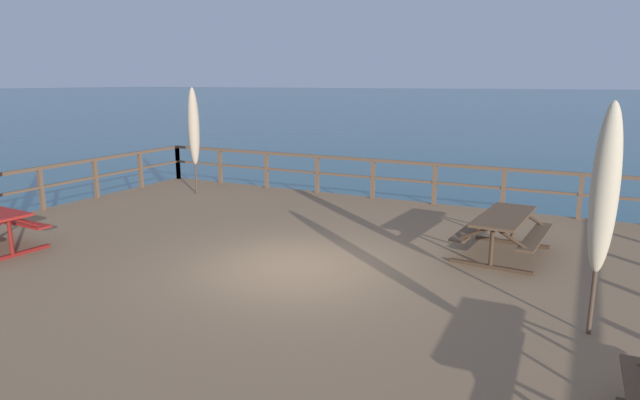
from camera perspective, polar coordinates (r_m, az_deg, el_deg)
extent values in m
plane|color=#2D5B6B|center=(9.75, -2.40, -11.82)|extent=(600.00, 600.00, 0.00)
cube|color=#846647|center=(9.58, -2.42, -9.45)|extent=(15.62, 11.90, 0.87)
cube|color=brown|center=(14.39, 8.80, 3.95)|extent=(15.32, 0.09, 0.08)
cube|color=brown|center=(14.47, 8.74, 2.10)|extent=(15.32, 0.07, 0.06)
cube|color=brown|center=(18.29, -14.76, 3.81)|extent=(0.10, 0.10, 1.05)
cube|color=brown|center=(17.23, -10.48, 3.50)|extent=(0.10, 0.10, 1.05)
cube|color=brown|center=(16.27, -5.68, 3.13)|extent=(0.10, 0.10, 1.05)
cube|color=brown|center=(15.44, -0.32, 2.69)|extent=(0.10, 0.10, 1.05)
cube|color=brown|center=(14.76, 5.59, 2.18)|extent=(0.10, 0.10, 1.05)
cube|color=brown|center=(14.25, 11.99, 1.60)|extent=(0.10, 0.10, 1.05)
cube|color=brown|center=(13.93, 18.76, 0.96)|extent=(0.10, 0.10, 1.05)
cube|color=brown|center=(13.81, 25.75, 0.29)|extent=(0.10, 0.10, 1.05)
cube|color=brown|center=(14.44, -30.15, 2.44)|extent=(0.09, 11.60, 0.08)
cube|color=brown|center=(14.52, -29.95, 0.60)|extent=(0.07, 11.60, 0.06)
cube|color=brown|center=(14.98, -27.32, 1.00)|extent=(0.10, 0.10, 1.05)
cube|color=brown|center=(15.99, -22.57, 2.08)|extent=(0.10, 0.10, 1.05)
cube|color=brown|center=(17.10, -18.41, 3.01)|extent=(0.10, 0.10, 1.05)
cube|color=brown|center=(18.29, -14.76, 3.81)|extent=(0.10, 0.10, 1.05)
cube|color=maroon|center=(12.32, -29.75, -1.87)|extent=(2.21, 0.44, 0.04)
cube|color=maroon|center=(11.38, -29.65, -5.08)|extent=(0.18, 1.40, 0.06)
cylinder|color=maroon|center=(11.29, -29.83, -3.43)|extent=(0.07, 0.07, 0.74)
cylinder|color=maroon|center=(11.37, -28.74, -2.06)|extent=(0.10, 0.63, 0.37)
cube|color=brown|center=(10.35, 18.87, -1.62)|extent=(0.92, 2.09, 0.05)
cube|color=brown|center=(10.33, 21.78, -3.60)|extent=(0.44, 2.05, 0.04)
cube|color=brown|center=(10.55, 15.79, -2.85)|extent=(0.44, 2.05, 0.04)
cube|color=#432F1F|center=(9.76, 17.50, -6.71)|extent=(1.40, 0.19, 0.06)
cylinder|color=#432F1F|center=(9.66, 17.63, -4.80)|extent=(0.07, 0.07, 0.74)
cylinder|color=#432F1F|center=(9.54, 19.35, -3.76)|extent=(0.63, 0.10, 0.37)
cylinder|color=#432F1F|center=(9.66, 16.10, -3.34)|extent=(0.63, 0.10, 0.37)
cube|color=#432F1F|center=(11.33, 19.54, -4.21)|extent=(1.40, 0.19, 0.06)
cylinder|color=#432F1F|center=(11.24, 19.67, -2.55)|extent=(0.07, 0.07, 0.74)
cylinder|color=#432F1F|center=(11.14, 21.16, -1.63)|extent=(0.63, 0.10, 0.37)
cylinder|color=#432F1F|center=(11.24, 18.35, -1.30)|extent=(0.63, 0.10, 0.37)
cylinder|color=#4C3828|center=(15.56, -13.09, 5.73)|extent=(0.06, 0.06, 2.81)
ellipsoid|color=tan|center=(15.51, -13.18, 7.56)|extent=(0.32, 0.32, 2.14)
cylinder|color=#71614F|center=(15.53, -13.15, 6.97)|extent=(0.21, 0.21, 0.05)
cone|color=#4C3828|center=(15.47, -13.36, 11.17)|extent=(0.10, 0.10, 0.14)
cylinder|color=#4C3828|center=(7.40, 27.45, -2.70)|extent=(0.06, 0.06, 2.76)
ellipsoid|color=#CCB793|center=(7.30, 27.83, 1.01)|extent=(0.32, 0.32, 2.10)
cylinder|color=#7A6E58|center=(7.33, 27.71, -0.19)|extent=(0.21, 0.21, 0.05)
cone|color=#4C3828|center=(7.20, 28.61, 8.53)|extent=(0.10, 0.10, 0.14)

